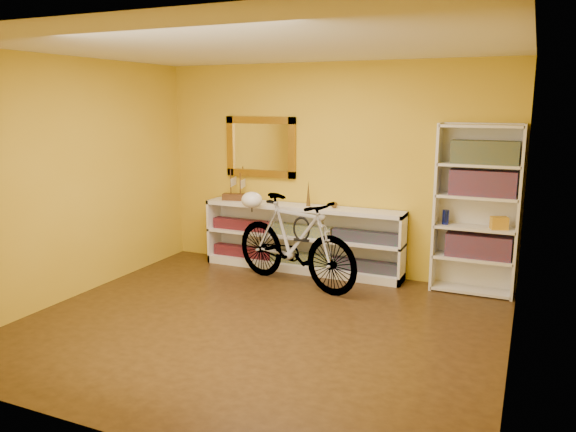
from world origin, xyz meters
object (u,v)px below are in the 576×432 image
at_px(bookcase, 476,210).
at_px(helmet, 252,200).
at_px(bicycle, 294,241).
at_px(console_unit, 302,238).

xyz_separation_m(bookcase, helmet, (-2.60, -0.37, -0.01)).
distance_m(bookcase, bicycle, 2.06).
bearing_deg(helmet, console_unit, 33.73).
height_order(bookcase, helmet, bookcase).
bearing_deg(console_unit, bicycle, -75.98).
relative_size(bicycle, helmet, 6.91).
bearing_deg(bicycle, bookcase, -55.59).
bearing_deg(bicycle, helmet, 90.00).
distance_m(bicycle, helmet, 0.81).
xyz_separation_m(console_unit, helmet, (-0.52, -0.35, 0.52)).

